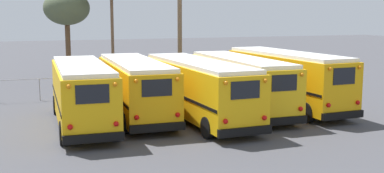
{
  "coord_description": "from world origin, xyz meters",
  "views": [
    {
      "loc": [
        -9.12,
        -24.06,
        5.46
      ],
      "look_at": [
        0.0,
        -0.17,
        1.6
      ],
      "focal_mm": 45.0,
      "sensor_mm": 36.0,
      "label": 1
    }
  ],
  "objects_px": {
    "school_bus_0": "(82,92)",
    "utility_pole": "(180,29)",
    "school_bus_4": "(286,78)",
    "bare_tree_1": "(67,9)",
    "school_bus_2": "(198,87)",
    "school_bus_1": "(135,86)",
    "school_bus_3": "(240,82)"
  },
  "relations": [
    {
      "from": "school_bus_0",
      "to": "utility_pole",
      "type": "bearing_deg",
      "value": 50.06
    },
    {
      "from": "school_bus_2",
      "to": "utility_pole",
      "type": "relative_size",
      "value": 1.27
    },
    {
      "from": "school_bus_2",
      "to": "school_bus_3",
      "type": "xyz_separation_m",
      "value": [
        2.94,
        0.97,
        -0.01
      ]
    },
    {
      "from": "school_bus_4",
      "to": "utility_pole",
      "type": "relative_size",
      "value": 1.21
    },
    {
      "from": "school_bus_4",
      "to": "bare_tree_1",
      "type": "bearing_deg",
      "value": 122.8
    },
    {
      "from": "school_bus_1",
      "to": "school_bus_3",
      "type": "height_order",
      "value": "school_bus_3"
    },
    {
      "from": "school_bus_0",
      "to": "school_bus_4",
      "type": "distance_m",
      "value": 11.77
    },
    {
      "from": "school_bus_0",
      "to": "school_bus_4",
      "type": "bearing_deg",
      "value": 1.71
    },
    {
      "from": "school_bus_3",
      "to": "bare_tree_1",
      "type": "distance_m",
      "value": 18.3
    },
    {
      "from": "school_bus_1",
      "to": "school_bus_2",
      "type": "xyz_separation_m",
      "value": [
        2.94,
        -1.65,
        0.01
      ]
    },
    {
      "from": "school_bus_1",
      "to": "school_bus_3",
      "type": "relative_size",
      "value": 0.99
    },
    {
      "from": "bare_tree_1",
      "to": "school_bus_3",
      "type": "bearing_deg",
      "value": -65.0
    },
    {
      "from": "school_bus_2",
      "to": "bare_tree_1",
      "type": "distance_m",
      "value": 18.2
    },
    {
      "from": "school_bus_0",
      "to": "utility_pole",
      "type": "height_order",
      "value": "utility_pole"
    },
    {
      "from": "school_bus_1",
      "to": "school_bus_3",
      "type": "bearing_deg",
      "value": -6.59
    },
    {
      "from": "utility_pole",
      "to": "school_bus_2",
      "type": "bearing_deg",
      "value": -104.8
    },
    {
      "from": "school_bus_3",
      "to": "utility_pole",
      "type": "height_order",
      "value": "utility_pole"
    },
    {
      "from": "school_bus_0",
      "to": "school_bus_2",
      "type": "distance_m",
      "value": 5.91
    },
    {
      "from": "school_bus_4",
      "to": "school_bus_2",
      "type": "bearing_deg",
      "value": -171.59
    },
    {
      "from": "school_bus_1",
      "to": "bare_tree_1",
      "type": "height_order",
      "value": "bare_tree_1"
    },
    {
      "from": "school_bus_0",
      "to": "school_bus_3",
      "type": "distance_m",
      "value": 8.83
    },
    {
      "from": "school_bus_0",
      "to": "utility_pole",
      "type": "xyz_separation_m",
      "value": [
        8.8,
        10.51,
        2.64
      ]
    },
    {
      "from": "school_bus_4",
      "to": "bare_tree_1",
      "type": "relative_size",
      "value": 1.38
    },
    {
      "from": "school_bus_0",
      "to": "bare_tree_1",
      "type": "bearing_deg",
      "value": 85.53
    },
    {
      "from": "school_bus_2",
      "to": "school_bus_3",
      "type": "distance_m",
      "value": 3.1
    },
    {
      "from": "school_bus_1",
      "to": "school_bus_2",
      "type": "relative_size",
      "value": 0.94
    },
    {
      "from": "school_bus_0",
      "to": "bare_tree_1",
      "type": "relative_size",
      "value": 1.3
    },
    {
      "from": "school_bus_0",
      "to": "school_bus_4",
      "type": "height_order",
      "value": "school_bus_4"
    },
    {
      "from": "school_bus_2",
      "to": "utility_pole",
      "type": "bearing_deg",
      "value": 75.2
    },
    {
      "from": "school_bus_0",
      "to": "school_bus_3",
      "type": "height_order",
      "value": "school_bus_0"
    },
    {
      "from": "school_bus_2",
      "to": "utility_pole",
      "type": "height_order",
      "value": "utility_pole"
    },
    {
      "from": "school_bus_0",
      "to": "bare_tree_1",
      "type": "height_order",
      "value": "bare_tree_1"
    }
  ]
}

